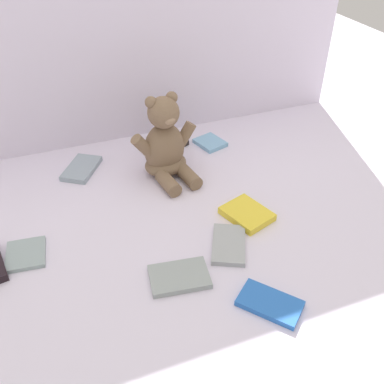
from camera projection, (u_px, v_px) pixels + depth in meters
The scene contains 11 objects.
ground_plane at pixel (178, 201), 1.21m from camera, with size 3.20×3.20×0.00m, color silver.
backdrop_drape at pixel (130, 18), 1.29m from camera, with size 1.48×0.03×0.78m, color silver.
teddy_bear at pixel (166, 146), 1.27m from camera, with size 0.21×0.20×0.25m.
book_case_0 at pixel (179, 277), 0.98m from camera, with size 0.09×0.13×0.01m, color #8E9894.
book_case_1 at pixel (166, 145), 1.44m from camera, with size 0.09×0.13×0.02m, color black.
book_case_3 at pixel (210, 143), 1.45m from camera, with size 0.08×0.09×0.01m, color #7AB2D6.
book_case_4 at pixel (247, 214), 1.15m from camera, with size 0.10×0.12×0.02m, color yellow.
book_case_5 at pixel (270, 303), 0.92m from camera, with size 0.07×0.13×0.01m, color blue.
book_case_6 at pixel (26, 254), 1.04m from camera, with size 0.09×0.10×0.01m, color #8A9D9B.
book_case_7 at pixel (229, 244), 1.06m from camera, with size 0.08×0.14×0.01m, color #9A9F9E.
book_case_8 at pixel (82, 168), 1.33m from camera, with size 0.08×0.14×0.02m, color #8C9DA7.
Camera 1 is at (-0.30, -0.91, 0.75)m, focal length 40.37 mm.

